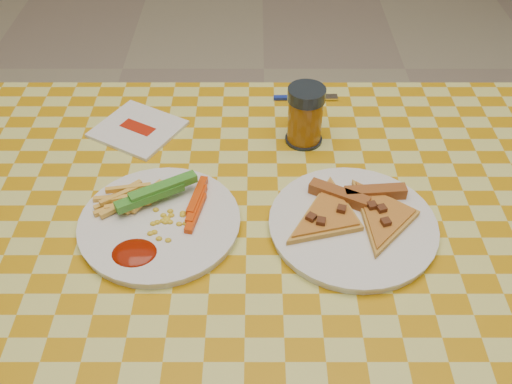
{
  "coord_description": "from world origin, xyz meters",
  "views": [
    {
      "loc": [
        -0.04,
        -0.59,
        1.4
      ],
      "look_at": [
        -0.04,
        0.08,
        0.78
      ],
      "focal_mm": 40.0,
      "sensor_mm": 36.0,
      "label": 1
    }
  ],
  "objects_px": {
    "table": "(279,269)",
    "plate_left": "(160,224)",
    "drink_glass": "(305,116)",
    "plate_right": "(352,226)"
  },
  "relations": [
    {
      "from": "plate_left",
      "to": "drink_glass",
      "type": "relative_size",
      "value": 2.22
    },
    {
      "from": "table",
      "to": "plate_left",
      "type": "relative_size",
      "value": 5.24
    },
    {
      "from": "table",
      "to": "drink_glass",
      "type": "height_order",
      "value": "drink_glass"
    },
    {
      "from": "plate_left",
      "to": "plate_right",
      "type": "bearing_deg",
      "value": -0.86
    },
    {
      "from": "table",
      "to": "plate_right",
      "type": "distance_m",
      "value": 0.14
    },
    {
      "from": "table",
      "to": "plate_left",
      "type": "bearing_deg",
      "value": 172.94
    },
    {
      "from": "plate_left",
      "to": "drink_glass",
      "type": "xyz_separation_m",
      "value": [
        0.24,
        0.22,
        0.05
      ]
    },
    {
      "from": "plate_left",
      "to": "drink_glass",
      "type": "bearing_deg",
      "value": 43.01
    },
    {
      "from": "drink_glass",
      "to": "plate_left",
      "type": "bearing_deg",
      "value": -136.99
    },
    {
      "from": "plate_left",
      "to": "plate_right",
      "type": "height_order",
      "value": "same"
    }
  ]
}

